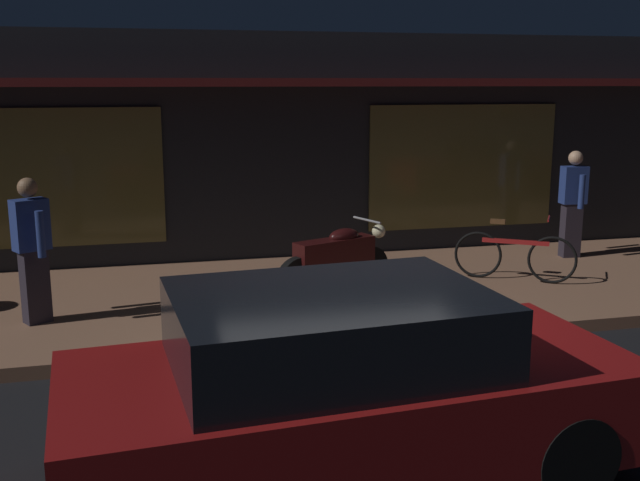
{
  "coord_description": "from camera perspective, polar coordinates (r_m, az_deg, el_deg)",
  "views": [
    {
      "loc": [
        -1.98,
        -6.35,
        2.86
      ],
      "look_at": [
        0.16,
        2.4,
        0.95
      ],
      "focal_mm": 42.17,
      "sensor_mm": 36.0,
      "label": 1
    }
  ],
  "objects": [
    {
      "name": "sidewalk_slab",
      "position": [
        9.96,
        -1.74,
        -4.28
      ],
      "size": [
        18.0,
        4.0,
        0.15
      ],
      "primitive_type": "cube",
      "color": "#8C6047",
      "rests_on": "ground_plane"
    },
    {
      "name": "person_bystander",
      "position": [
        12.36,
        18.63,
        2.81
      ],
      "size": [
        0.4,
        0.62,
        1.67
      ],
      "color": "#28232D",
      "rests_on": "sidewalk_slab"
    },
    {
      "name": "bicycle_parked",
      "position": [
        10.72,
        14.53,
        -1.09
      ],
      "size": [
        1.42,
        0.93,
        0.91
      ],
      "color": "black",
      "rests_on": "sidewalk_slab"
    },
    {
      "name": "storefront_building",
      "position": [
        12.94,
        -4.94,
        7.24
      ],
      "size": [
        18.0,
        3.3,
        3.6
      ],
      "color": "black",
      "rests_on": "ground_plane"
    },
    {
      "name": "person_photographer",
      "position": [
        9.06,
        -21.0,
        -0.5
      ],
      "size": [
        0.44,
        0.58,
        1.67
      ],
      "color": "#28232D",
      "rests_on": "sidewalk_slab"
    },
    {
      "name": "motorcycle",
      "position": [
        9.57,
        1.27,
        -1.41
      ],
      "size": [
        1.63,
        0.82,
        0.97
      ],
      "color": "black",
      "rests_on": "sidewalk_slab"
    },
    {
      "name": "parked_car_far",
      "position": [
        5.52,
        1.91,
        -11.01
      ],
      "size": [
        4.22,
        2.05,
        1.42
      ],
      "color": "black",
      "rests_on": "ground_plane"
    },
    {
      "name": "ground_plane",
      "position": [
        7.24,
        3.32,
        -11.31
      ],
      "size": [
        60.0,
        60.0,
        0.0
      ],
      "primitive_type": "plane",
      "color": "black"
    }
  ]
}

